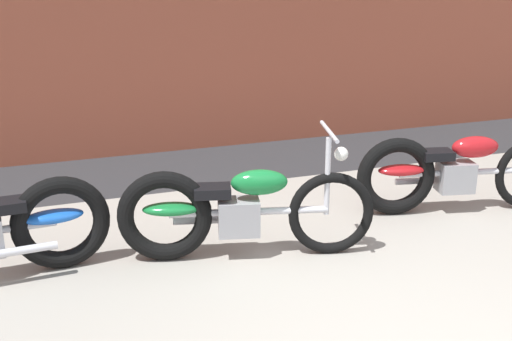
# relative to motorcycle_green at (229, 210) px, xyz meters

# --- Properties ---
(sidewalk_slab) EXTENTS (36.00, 3.50, 0.01)m
(sidewalk_slab) POSITION_rel_motorcycle_green_xyz_m (0.69, -0.12, -0.40)
(sidewalk_slab) COLOR #9E998E
(sidewalk_slab) RESTS_ON ground
(motorcycle_green) EXTENTS (1.97, 0.75, 1.03)m
(motorcycle_green) POSITION_rel_motorcycle_green_xyz_m (0.00, 0.00, 0.00)
(motorcycle_green) COLOR black
(motorcycle_green) RESTS_ON ground
(motorcycle_red) EXTENTS (1.98, 0.72, 1.03)m
(motorcycle_red) POSITION_rel_motorcycle_green_xyz_m (2.19, 0.25, 0.00)
(motorcycle_red) COLOR black
(motorcycle_red) RESTS_ON ground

